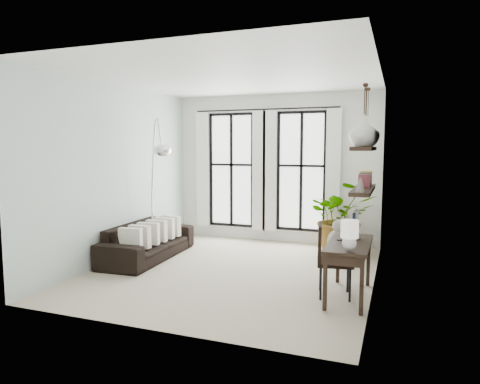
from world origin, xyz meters
The scene contains 16 objects.
floor centered at (0.00, 0.00, 0.00)m, with size 5.00×5.00×0.00m, color #B5A890.
ceiling centered at (0.00, 0.00, 3.20)m, with size 5.00×5.00×0.00m, color white.
wall_left centered at (-2.25, 0.00, 1.60)m, with size 5.00×5.00×0.00m, color silver.
wall_right centered at (2.25, 0.00, 1.60)m, with size 5.00×5.00×0.00m, color white.
wall_back centered at (0.00, 2.50, 1.60)m, with size 4.50×4.50×0.00m, color white.
windows centered at (-0.20, 2.43, 1.56)m, with size 3.26×0.13×2.65m.
wall_shelves centered at (2.11, -0.60, 1.73)m, with size 0.25×1.30×0.60m.
sofa centered at (-1.80, 0.23, 0.33)m, with size 2.24×0.88×0.65m, color black.
throw_pillows centered at (-1.70, 0.23, 0.50)m, with size 0.40×1.52×0.40m.
plant centered at (1.53, 1.91, 0.71)m, with size 1.28×1.11×1.42m, color #2D7228.
desk centered at (1.95, -0.69, 0.72)m, with size 0.56×1.31×1.17m.
desk_chair centered at (1.67, -0.66, 0.58)m, with size 0.56×0.56×1.02m.
arc_lamp centered at (-1.69, 0.41, 1.87)m, with size 0.77×0.64×2.61m.
buddha centered at (1.58, 1.12, 0.33)m, with size 0.43×0.43×0.78m.
vase_a centered at (2.11, -0.89, 2.27)m, with size 0.37×0.37×0.38m, color white.
vase_b centered at (2.11, -0.49, 2.27)m, with size 0.37×0.37×0.38m, color white.
Camera 1 is at (2.54, -6.52, 2.07)m, focal length 32.00 mm.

